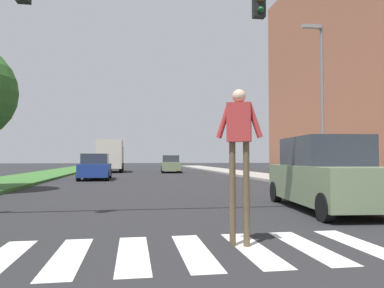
{
  "coord_description": "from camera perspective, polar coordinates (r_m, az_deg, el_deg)",
  "views": [
    {
      "loc": [
        -0.91,
        1.05,
        1.39
      ],
      "look_at": [
        1.94,
        18.64,
        2.07
      ],
      "focal_mm": 34.2,
      "sensor_mm": 36.0,
      "label": 1
    }
  ],
  "objects": [
    {
      "name": "street_lamp_right",
      "position": [
        18.26,
        19.38,
        8.05
      ],
      "size": [
        1.02,
        0.24,
        7.5
      ],
      "color": "slate",
      "rests_on": "sidewalk_right"
    },
    {
      "name": "median_strip",
      "position": [
        27.83,
        -23.45,
        -4.71
      ],
      "size": [
        3.87,
        64.0,
        0.15
      ],
      "primitive_type": "cube",
      "color": "#386B2D",
      "rests_on": "ground_plane"
    },
    {
      "name": "pedestrian_performer",
      "position": [
        5.86,
        7.37,
        0.47
      ],
      "size": [
        0.73,
        0.36,
        2.49
      ],
      "color": "brown",
      "rests_on": "ground_plane"
    },
    {
      "name": "sedan_distant",
      "position": [
        35.01,
        -3.35,
        -3.21
      ],
      "size": [
        2.03,
        4.48,
        1.64
      ],
      "color": "gray",
      "rests_on": "ground_plane"
    },
    {
      "name": "sedan_far_horizon",
      "position": [
        47.31,
        -12.53,
        -2.84
      ],
      "size": [
        2.05,
        4.34,
        1.74
      ],
      "color": "#B7B7BC",
      "rests_on": "ground_plane"
    },
    {
      "name": "truck_box_delivery",
      "position": [
        36.69,
        -12.57,
        -1.75
      ],
      "size": [
        2.4,
        6.2,
        3.1
      ],
      "color": "black",
      "rests_on": "ground_plane"
    },
    {
      "name": "suv_crossing",
      "position": [
        10.57,
        20.21,
        -4.55
      ],
      "size": [
        2.38,
        4.77,
        1.97
      ],
      "color": "gray",
      "rests_on": "ground_plane"
    },
    {
      "name": "traffic_light_gantry",
      "position": [
        8.96,
        -24.79,
        17.55
      ],
      "size": [
        9.62,
        0.3,
        6.0
      ],
      "color": "gold",
      "rests_on": "median_strip"
    },
    {
      "name": "sidewalk_right",
      "position": [
        28.52,
        9.73,
        -4.8
      ],
      "size": [
        3.0,
        64.0,
        0.15
      ],
      "primitive_type": "cube",
      "color": "#9E9991",
      "rests_on": "ground_plane"
    },
    {
      "name": "ground_plane",
      "position": [
        29.0,
        -7.41,
        -4.91
      ],
      "size": [
        140.0,
        140.0,
        0.0
      ],
      "primitive_type": "plane",
      "color": "#262628"
    },
    {
      "name": "sedan_midblock",
      "position": [
        24.31,
        -14.84,
        -3.57
      ],
      "size": [
        1.94,
        4.19,
        1.66
      ],
      "color": "navy",
      "rests_on": "ground_plane"
    },
    {
      "name": "crosswalk",
      "position": [
        5.67,
        0.36,
        -16.36
      ],
      "size": [
        5.85,
        2.2,
        0.01
      ],
      "color": "silver",
      "rests_on": "ground_plane"
    }
  ]
}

